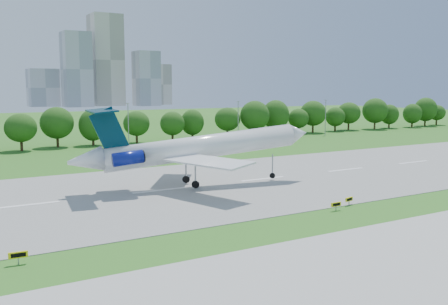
% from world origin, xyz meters
% --- Properties ---
extents(ground, '(600.00, 600.00, 0.00)m').
position_xyz_m(ground, '(0.00, 0.00, 0.00)').
color(ground, '#2A6119').
rests_on(ground, ground).
extents(runway, '(400.00, 45.00, 0.08)m').
position_xyz_m(runway, '(0.00, 25.00, 0.04)').
color(runway, gray).
rests_on(runway, ground).
extents(taxiway, '(400.00, 23.00, 0.08)m').
position_xyz_m(taxiway, '(0.00, -18.00, 0.04)').
color(taxiway, '#ADADA8').
rests_on(taxiway, ground).
extents(tree_line, '(288.40, 8.40, 10.40)m').
position_xyz_m(tree_line, '(0.00, 92.00, 6.19)').
color(tree_line, '#382314').
rests_on(tree_line, ground).
extents(light_poles, '(175.90, 0.25, 12.19)m').
position_xyz_m(light_poles, '(-2.50, 82.00, 6.34)').
color(light_poles, gray).
rests_on(light_poles, ground).
extents(skyline, '(127.00, 52.00, 80.00)m').
position_xyz_m(skyline, '(100.16, 390.61, 30.46)').
color(skyline, '#B2B2B7').
rests_on(skyline, ground).
extents(airliner, '(41.92, 30.18, 13.27)m').
position_xyz_m(airliner, '(5.81, 25.27, 6.57)').
color(airliner, white).
rests_on(airliner, ground).
extents(taxi_sign_left, '(1.74, 0.36, 1.22)m').
position_xyz_m(taxi_sign_left, '(-24.37, 0.64, 0.90)').
color(taxi_sign_left, gray).
rests_on(taxi_sign_left, ground).
extents(taxi_sign_centre, '(1.62, 0.24, 1.14)m').
position_xyz_m(taxi_sign_centre, '(15.43, 1.18, 0.84)').
color(taxi_sign_centre, gray).
rests_on(taxi_sign_centre, ground).
extents(taxi_sign_right, '(1.61, 0.54, 1.13)m').
position_xyz_m(taxi_sign_right, '(19.16, 2.57, 0.84)').
color(taxi_sign_right, gray).
rests_on(taxi_sign_right, ground).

